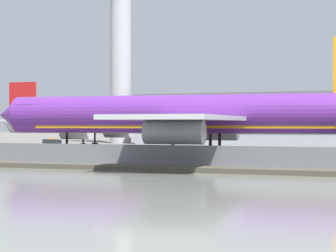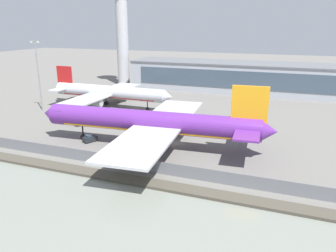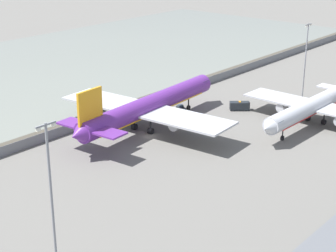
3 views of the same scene
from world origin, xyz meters
name	(u,v)px [view 3 (image 3 of 3)]	position (x,y,z in m)	size (l,w,h in m)	color
ground_plane	(150,137)	(0.00, 0.00, 0.00)	(500.00, 500.00, 0.00)	#66635E
shoreline_seawall	(91,117)	(0.00, -20.50, 0.25)	(320.00, 3.00, 0.50)	#474238
perimeter_fence	(103,117)	(0.00, -16.00, 1.20)	(280.00, 0.10, 2.39)	slate
cargo_jet_purple	(148,107)	(-3.87, -3.90, 5.63)	(53.19, 46.09, 14.76)	#602889
passenger_jet_silver	(313,106)	(-32.38, 24.94, 4.84)	(43.80, 37.39, 12.68)	silver
baggage_tug	(181,109)	(-18.90, -6.00, 0.81)	(2.89, 3.58, 1.80)	#1E2328
ops_van	(239,106)	(-29.87, 5.01, 1.28)	(4.99, 5.31, 2.48)	#1E2328
apron_light_mast_apron_west	(306,58)	(-49.20, 13.39, 12.07)	(3.20, 0.40, 21.56)	gray
apron_light_mast_apron_east	(51,197)	(49.74, 27.66, 13.16)	(3.20, 0.40, 23.70)	gray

